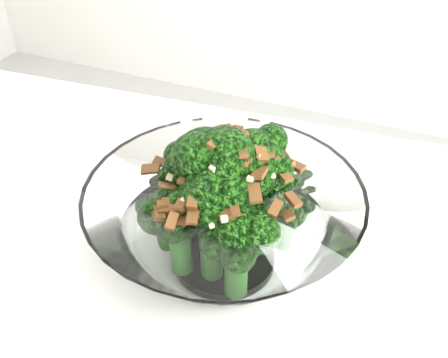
% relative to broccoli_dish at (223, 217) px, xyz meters
% --- Properties ---
extents(broccoli_dish, '(0.24, 0.24, 0.15)m').
position_rel_broccoli_dish_xyz_m(broccoli_dish, '(0.00, 0.00, 0.00)').
color(broccoli_dish, white).
rests_on(broccoli_dish, table).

